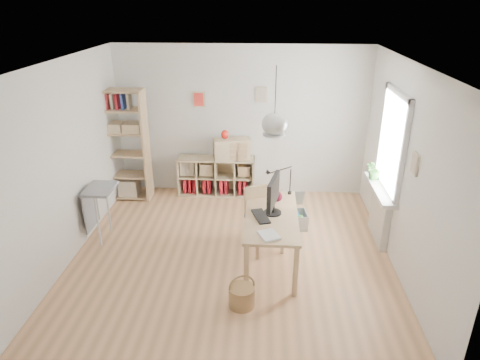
# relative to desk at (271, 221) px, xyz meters

# --- Properties ---
(ground) EXTENTS (4.50, 4.50, 0.00)m
(ground) POSITION_rel_desk_xyz_m (-0.55, 0.15, -0.66)
(ground) COLOR tan
(ground) RESTS_ON ground
(room_shell) EXTENTS (4.50, 4.50, 4.50)m
(room_shell) POSITION_rel_desk_xyz_m (-0.00, 0.00, 1.34)
(room_shell) COLOR white
(room_shell) RESTS_ON ground
(window_unit) EXTENTS (0.07, 1.16, 1.46)m
(window_unit) POSITION_rel_desk_xyz_m (1.68, 0.75, 0.89)
(window_unit) COLOR white
(window_unit) RESTS_ON ground
(radiator) EXTENTS (0.10, 0.80, 0.80)m
(radiator) POSITION_rel_desk_xyz_m (1.64, 0.75, -0.26)
(radiator) COLOR silver
(radiator) RESTS_ON ground
(windowsill) EXTENTS (0.22, 1.20, 0.06)m
(windowsill) POSITION_rel_desk_xyz_m (1.59, 0.75, 0.17)
(windowsill) COLOR white
(windowsill) RESTS_ON radiator
(desk) EXTENTS (0.70, 1.50, 0.75)m
(desk) POSITION_rel_desk_xyz_m (0.00, 0.00, 0.00)
(desk) COLOR tan
(desk) RESTS_ON ground
(cube_shelf) EXTENTS (1.40, 0.38, 0.72)m
(cube_shelf) POSITION_rel_desk_xyz_m (-1.02, 2.23, -0.36)
(cube_shelf) COLOR #D3B18B
(cube_shelf) RESTS_ON ground
(tall_bookshelf) EXTENTS (0.80, 0.38, 2.00)m
(tall_bookshelf) POSITION_rel_desk_xyz_m (-2.59, 1.95, 0.43)
(tall_bookshelf) COLOR tan
(tall_bookshelf) RESTS_ON ground
(side_table) EXTENTS (0.40, 0.55, 0.85)m
(side_table) POSITION_rel_desk_xyz_m (-2.59, 0.50, 0.01)
(side_table) COLOR #98989B
(side_table) RESTS_ON ground
(chair) EXTENTS (0.61, 0.61, 0.94)m
(chair) POSITION_rel_desk_xyz_m (-0.11, 0.39, -0.12)
(chair) COLOR #98989B
(chair) RESTS_ON ground
(wicker_basket) EXTENTS (0.31, 0.31, 0.44)m
(wicker_basket) POSITION_rel_desk_xyz_m (-0.34, -0.93, -0.52)
(wicker_basket) COLOR #9D7746
(wicker_basket) RESTS_ON ground
(storage_chest) EXTENTS (0.55, 0.61, 0.53)m
(storage_chest) POSITION_rel_desk_xyz_m (0.34, 1.07, -0.48)
(storage_chest) COLOR silver
(storage_chest) RESTS_ON ground
(monitor) EXTENTS (0.24, 0.59, 0.52)m
(monitor) POSITION_rel_desk_xyz_m (0.01, 0.05, 0.38)
(monitor) COLOR black
(monitor) RESTS_ON desk
(keyboard) EXTENTS (0.27, 0.44, 0.02)m
(keyboard) POSITION_rel_desk_xyz_m (-0.14, -0.07, 0.10)
(keyboard) COLOR black
(keyboard) RESTS_ON desk
(task_lamp) EXTENTS (0.39, 0.14, 0.42)m
(task_lamp) POSITION_rel_desk_xyz_m (0.08, 0.62, 0.38)
(task_lamp) COLOR black
(task_lamp) RESTS_ON desk
(yarn_ball) EXTENTS (0.15, 0.15, 0.15)m
(yarn_ball) POSITION_rel_desk_xyz_m (0.08, 0.41, 0.17)
(yarn_ball) COLOR #450918
(yarn_ball) RESTS_ON desk
(paper_tray) EXTENTS (0.30, 0.32, 0.03)m
(paper_tray) POSITION_rel_desk_xyz_m (-0.04, -0.56, 0.11)
(paper_tray) COLOR white
(paper_tray) RESTS_ON desk
(drawer_chest) EXTENTS (0.69, 0.43, 0.37)m
(drawer_chest) POSITION_rel_desk_xyz_m (-0.71, 2.19, 0.25)
(drawer_chest) COLOR #D3B18B
(drawer_chest) RESTS_ON cube_shelf
(red_vase) EXTENTS (0.14, 0.14, 0.16)m
(red_vase) POSITION_rel_desk_xyz_m (-0.83, 2.19, 0.51)
(red_vase) COLOR maroon
(red_vase) RESTS_ON drawer_chest
(potted_plant) EXTENTS (0.36, 0.34, 0.32)m
(potted_plant) POSITION_rel_desk_xyz_m (1.57, 1.07, 0.36)
(potted_plant) COLOR #35732B
(potted_plant) RESTS_ON windowsill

